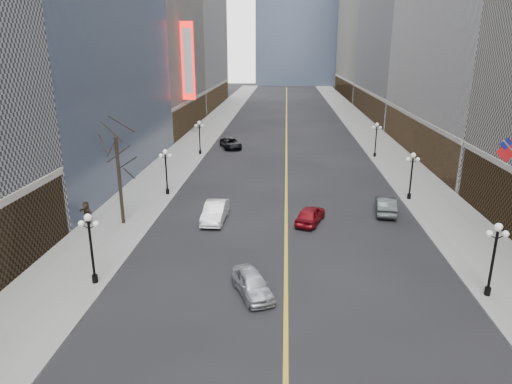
# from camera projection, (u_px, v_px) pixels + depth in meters

# --- Properties ---
(sidewalk_east) EXTENTS (6.00, 230.00, 0.15)m
(sidewalk_east) POSITION_uv_depth(u_px,v_px,m) (385.00, 151.00, 64.74)
(sidewalk_east) COLOR gray
(sidewalk_east) RESTS_ON ground
(sidewalk_west) EXTENTS (6.00, 230.00, 0.15)m
(sidewalk_west) POSITION_uv_depth(u_px,v_px,m) (190.00, 148.00, 66.45)
(sidewalk_west) COLOR gray
(sidewalk_west) RESTS_ON ground
(lane_line) EXTENTS (0.25, 200.00, 0.02)m
(lane_line) POSITION_uv_depth(u_px,v_px,m) (286.00, 137.00, 75.13)
(lane_line) COLOR gold
(lane_line) RESTS_ON ground
(streetlamp_east_1) EXTENTS (1.26, 0.44, 4.52)m
(streetlamp_east_1) POSITION_uv_depth(u_px,v_px,m) (494.00, 252.00, 25.96)
(streetlamp_east_1) COLOR black
(streetlamp_east_1) RESTS_ON sidewalk_east
(streetlamp_east_2) EXTENTS (1.26, 0.44, 4.52)m
(streetlamp_east_2) POSITION_uv_depth(u_px,v_px,m) (412.00, 171.00, 43.09)
(streetlamp_east_2) COLOR black
(streetlamp_east_2) RESTS_ON sidewalk_east
(streetlamp_east_3) EXTENTS (1.26, 0.44, 4.52)m
(streetlamp_east_3) POSITION_uv_depth(u_px,v_px,m) (376.00, 136.00, 60.21)
(streetlamp_east_3) COLOR black
(streetlamp_east_3) RESTS_ON sidewalk_east
(streetlamp_west_1) EXTENTS (1.26, 0.44, 4.52)m
(streetlamp_west_1) POSITION_uv_depth(u_px,v_px,m) (91.00, 241.00, 27.40)
(streetlamp_west_1) COLOR black
(streetlamp_west_1) RESTS_ON sidewalk_west
(streetlamp_west_2) EXTENTS (1.26, 0.44, 4.52)m
(streetlamp_west_2) POSITION_uv_depth(u_px,v_px,m) (166.00, 167.00, 44.53)
(streetlamp_west_2) COLOR black
(streetlamp_west_2) RESTS_ON sidewalk_west
(streetlamp_west_3) EXTENTS (1.26, 0.44, 4.52)m
(streetlamp_west_3) POSITION_uv_depth(u_px,v_px,m) (200.00, 134.00, 61.66)
(streetlamp_west_3) COLOR black
(streetlamp_west_3) RESTS_ON sidewalk_west
(theatre_marquee) EXTENTS (2.00, 0.55, 12.00)m
(theatre_marquee) POSITION_uv_depth(u_px,v_px,m) (188.00, 61.00, 72.49)
(theatre_marquee) COLOR red
(theatre_marquee) RESTS_ON ground
(tree_west_far) EXTENTS (3.60, 3.60, 7.92)m
(tree_west_far) POSITION_uv_depth(u_px,v_px,m) (117.00, 151.00, 36.02)
(tree_west_far) COLOR #2D231C
(tree_west_far) RESTS_ON sidewalk_west
(car_nb_near) EXTENTS (3.20, 4.51, 1.43)m
(car_nb_near) POSITION_uv_depth(u_px,v_px,m) (252.00, 284.00, 26.93)
(car_nb_near) COLOR silver
(car_nb_near) RESTS_ON ground
(car_nb_mid) EXTENTS (1.85, 4.94, 1.61)m
(car_nb_mid) POSITION_uv_depth(u_px,v_px,m) (215.00, 212.00, 38.50)
(car_nb_mid) COLOR white
(car_nb_mid) RESTS_ON ground
(car_nb_far) EXTENTS (4.05, 5.78, 1.46)m
(car_nb_far) POSITION_uv_depth(u_px,v_px,m) (231.00, 143.00, 66.47)
(car_nb_far) COLOR black
(car_nb_far) RESTS_ON ground
(car_sb_mid) EXTENTS (3.04, 4.67, 1.48)m
(car_sb_mid) POSITION_uv_depth(u_px,v_px,m) (310.00, 215.00, 38.03)
(car_sb_mid) COLOR maroon
(car_sb_mid) RESTS_ON ground
(car_sb_far) EXTENTS (2.25, 4.81, 1.53)m
(car_sb_far) POSITION_uv_depth(u_px,v_px,m) (386.00, 205.00, 40.28)
(car_sb_far) COLOR #414648
(car_sb_far) RESTS_ON ground
(ped_west_far) EXTENTS (1.78, 1.35, 1.91)m
(ped_west_far) POSITION_uv_depth(u_px,v_px,m) (86.00, 213.00, 37.41)
(ped_west_far) COLOR #34271D
(ped_west_far) RESTS_ON sidewalk_west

